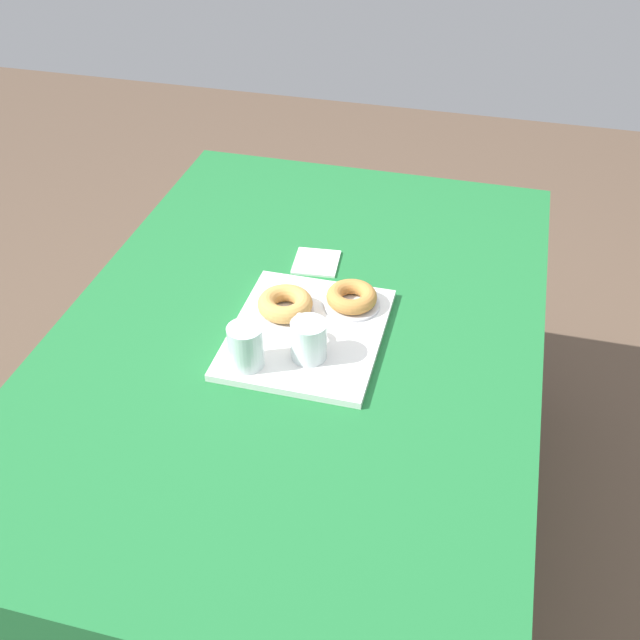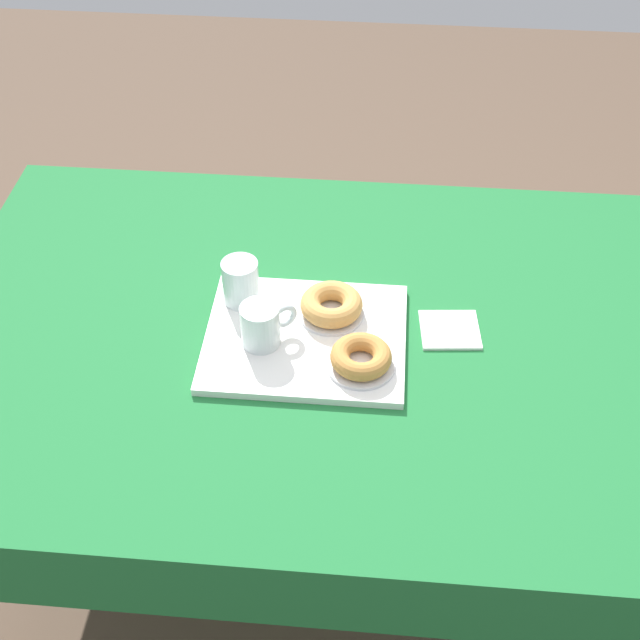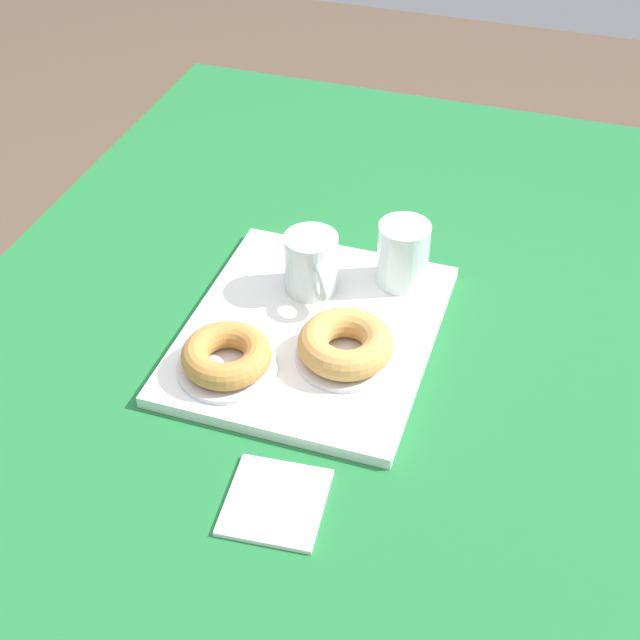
{
  "view_description": "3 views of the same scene",
  "coord_description": "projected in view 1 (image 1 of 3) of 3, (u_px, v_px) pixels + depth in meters",
  "views": [
    {
      "loc": [
        -1.25,
        -0.37,
        1.77
      ],
      "look_at": [
        -0.01,
        -0.05,
        0.77
      ],
      "focal_mm": 42.58,
      "sensor_mm": 36.0,
      "label": 1
    },
    {
      "loc": [
        0.1,
        -1.23,
        1.92
      ],
      "look_at": [
        -0.01,
        0.02,
        0.75
      ],
      "focal_mm": 49.86,
      "sensor_mm": 36.0,
      "label": 2
    },
    {
      "loc": [
        0.82,
        0.27,
        1.53
      ],
      "look_at": [
        -0.03,
        -0.01,
        0.76
      ],
      "focal_mm": 50.65,
      "sensor_mm": 36.0,
      "label": 3
    }
  ],
  "objects": [
    {
      "name": "sugar_donut_left",
      "position": [
        285.0,
        304.0,
        1.65
      ],
      "size": [
        0.12,
        0.12,
        0.04
      ],
      "primitive_type": "torus",
      "color": "tan",
      "rests_on": "donut_plate_left"
    },
    {
      "name": "dining_table",
      "position": [
        300.0,
        356.0,
        1.72
      ],
      "size": [
        1.53,
        1.04,
        0.73
      ],
      "color": "#1E6B33",
      "rests_on": "ground"
    },
    {
      "name": "ground_plane",
      "position": [
        304.0,
        530.0,
        2.12
      ],
      "size": [
        6.0,
        6.0,
        0.0
      ],
      "primitive_type": "plane",
      "color": "brown"
    },
    {
      "name": "paper_napkin",
      "position": [
        316.0,
        262.0,
        1.85
      ],
      "size": [
        0.12,
        0.12,
        0.01
      ],
      "primitive_type": "cube",
      "rotation": [
        0.0,
        0.0,
        0.09
      ],
      "color": "white",
      "rests_on": "dining_table"
    },
    {
      "name": "water_glass_near",
      "position": [
        246.0,
        348.0,
        1.51
      ],
      "size": [
        0.07,
        0.07,
        0.09
      ],
      "color": "silver",
      "rests_on": "serving_tray"
    },
    {
      "name": "donut_plate_right",
      "position": [
        351.0,
        304.0,
        1.69
      ],
      "size": [
        0.13,
        0.13,
        0.01
      ],
      "primitive_type": "cylinder",
      "color": "silver",
      "rests_on": "serving_tray"
    },
    {
      "name": "sugar_donut_right",
      "position": [
        352.0,
        297.0,
        1.68
      ],
      "size": [
        0.11,
        0.11,
        0.03
      ],
      "primitive_type": "torus",
      "color": "#BC7F3D",
      "rests_on": "donut_plate_right"
    },
    {
      "name": "donut_plate_left",
      "position": [
        285.0,
        312.0,
        1.67
      ],
      "size": [
        0.13,
        0.13,
        0.01
      ],
      "primitive_type": "cylinder",
      "color": "silver",
      "rests_on": "serving_tray"
    },
    {
      "name": "serving_tray",
      "position": [
        307.0,
        333.0,
        1.63
      ],
      "size": [
        0.38,
        0.32,
        0.02
      ],
      "primitive_type": "cube",
      "color": "white",
      "rests_on": "dining_table"
    },
    {
      "name": "tea_mug_left",
      "position": [
        308.0,
        340.0,
        1.53
      ],
      "size": [
        0.1,
        0.08,
        0.09
      ],
      "color": "silver",
      "rests_on": "serving_tray"
    }
  ]
}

